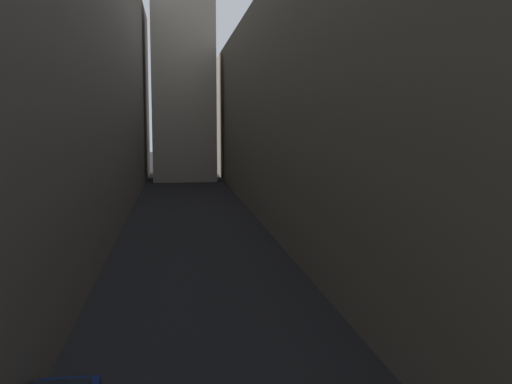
{
  "coord_description": "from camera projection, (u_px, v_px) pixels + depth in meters",
  "views": [
    {
      "loc": [
        -1.37,
        4.56,
        8.03
      ],
      "look_at": [
        0.0,
        14.56,
        6.87
      ],
      "focal_mm": 41.44,
      "sensor_mm": 36.0,
      "label": 1
    }
  ],
  "objects": [
    {
      "name": "ground_plane",
      "position": [
        195.0,
        233.0,
        43.85
      ],
      "size": [
        264.0,
        264.0,
        0.0
      ],
      "primitive_type": "plane",
      "color": "black"
    },
    {
      "name": "building_block_left",
      "position": [
        18.0,
        63.0,
        42.7
      ],
      "size": [
        14.12,
        108.0,
        24.96
      ],
      "primitive_type": "cube",
      "color": "#60594F",
      "rests_on": "ground"
    },
    {
      "name": "building_block_right",
      "position": [
        332.0,
        108.0,
        46.22
      ],
      "size": [
        10.69,
        108.0,
        18.65
      ],
      "primitive_type": "cube",
      "color": "#756B5B",
      "rests_on": "ground"
    }
  ]
}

